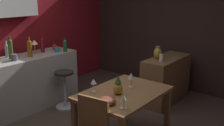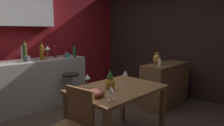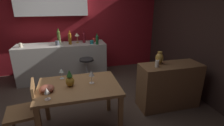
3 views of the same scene
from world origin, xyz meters
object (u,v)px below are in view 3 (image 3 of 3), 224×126
object	(u,v)px
chair_near_window	(27,109)
pillar_candle_tall	(157,64)
sideboard_cabinet	(169,86)
wine_bottle_green	(97,39)
wine_bottle_ruby	(84,37)
vase_brass	(159,58)
cup_slate	(57,43)
wine_glass_left	(47,91)
wine_bottle_amber	(70,38)
fruit_bowl	(47,89)
cup_teal	(92,42)
counter_lamp	(77,35)
bar_stool	(87,71)
wine_bottle_clear	(59,38)
pineapple_centerpiece	(70,79)
dining_table	(79,92)
wine_bottle_olive	(59,36)
cup_red	(94,40)
wine_glass_right	(61,71)
wine_glass_center	(91,74)
cup_cream	(21,45)

from	to	relation	value
chair_near_window	pillar_candle_tall	size ratio (longest dim) A/B	5.98
sideboard_cabinet	wine_bottle_green	distance (m)	1.93
wine_bottle_ruby	vase_brass	bearing A→B (deg)	-55.67
cup_slate	vase_brass	size ratio (longest dim) A/B	0.56
wine_glass_left	wine_bottle_ruby	xyz separation A→B (m)	(0.67, 2.28, 0.19)
sideboard_cabinet	wine_bottle_amber	xyz separation A→B (m)	(-1.68, 1.65, 0.64)
sideboard_cabinet	fruit_bowl	xyz separation A→B (m)	(-2.04, -0.31, 0.37)
fruit_bowl	cup_teal	xyz separation A→B (m)	(0.87, 1.89, 0.16)
chair_near_window	wine_bottle_ruby	size ratio (longest dim) A/B	3.00
cup_teal	wine_glass_left	bearing A→B (deg)	-111.85
chair_near_window	counter_lamp	world-z (taller)	counter_lamp
chair_near_window	bar_stool	size ratio (longest dim) A/B	1.32
wine_bottle_clear	vase_brass	distance (m)	2.52
pineapple_centerpiece	wine_bottle_green	xyz separation A→B (m)	(0.68, 1.72, 0.18)
dining_table	chair_near_window	xyz separation A→B (m)	(-0.71, -0.04, -0.15)
dining_table	wine_bottle_olive	xyz separation A→B (m)	(-0.31, 2.03, 0.44)
wine_bottle_amber	cup_red	bearing A→B (deg)	9.62
wine_bottle_clear	wine_bottle_green	bearing A→B (deg)	-25.92
fruit_bowl	wine_bottle_ruby	xyz separation A→B (m)	(0.70, 2.08, 0.25)
counter_lamp	pillar_candle_tall	size ratio (longest dim) A/B	1.73
wine_bottle_olive	cup_teal	world-z (taller)	wine_bottle_olive
wine_glass_right	cup_red	distance (m)	1.86
wine_bottle_ruby	wine_glass_left	bearing A→B (deg)	-106.43
counter_lamp	fruit_bowl	bearing A→B (deg)	-104.45
cup_slate	wine_glass_right	bearing A→B (deg)	-85.92
wine_bottle_clear	wine_bottle_olive	xyz separation A→B (m)	(-0.00, -0.12, 0.05)
bar_stool	wine_bottle_amber	distance (m)	0.89
wine_glass_right	cup_red	bearing A→B (deg)	65.56
wine_bottle_clear	vase_brass	world-z (taller)	wine_bottle_clear
sideboard_cabinet	pineapple_centerpiece	size ratio (longest dim) A/B	4.52
bar_stool	cup_slate	bearing A→B (deg)	144.79
wine_bottle_olive	pillar_candle_tall	xyz separation A→B (m)	(1.63, -1.84, -0.20)
pillar_candle_tall	wine_bottle_clear	bearing A→B (deg)	129.60
wine_glass_left	wine_glass_center	distance (m)	0.66
wine_glass_right	wine_bottle_green	xyz separation A→B (m)	(0.80, 1.43, 0.15)
dining_table	wine_bottle_olive	bearing A→B (deg)	98.61
pineapple_centerpiece	cup_cream	distance (m)	2.14
wine_glass_right	fruit_bowl	xyz separation A→B (m)	(-0.18, -0.37, -0.08)
wine_glass_left	wine_bottle_green	bearing A→B (deg)	64.54
cup_cream	wine_bottle_green	bearing A→B (deg)	-5.39
wine_glass_center	wine_bottle_amber	world-z (taller)	wine_bottle_amber
wine_bottle_clear	pineapple_centerpiece	bearing A→B (deg)	-84.86
counter_lamp	pillar_candle_tall	world-z (taller)	counter_lamp
sideboard_cabinet	wine_bottle_olive	distance (m)	2.72
wine_glass_right	cup_slate	distance (m)	1.58
wine_bottle_clear	counter_lamp	distance (m)	0.46
sideboard_cabinet	wine_bottle_green	world-z (taller)	wine_bottle_green
chair_near_window	wine_bottle_amber	xyz separation A→B (m)	(0.65, 1.93, 0.56)
pineapple_centerpiece	cup_cream	bearing A→B (deg)	118.43
wine_glass_left	cup_teal	size ratio (longest dim) A/B	1.27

